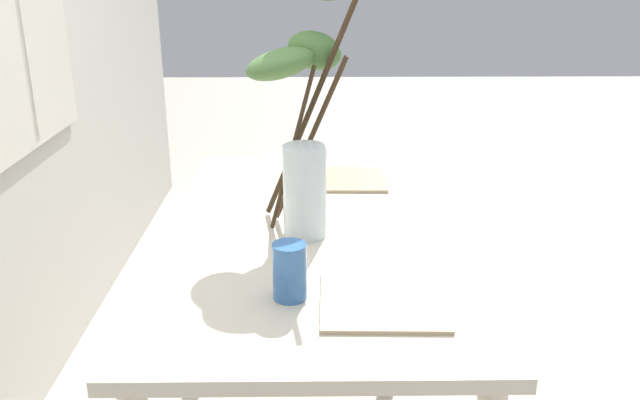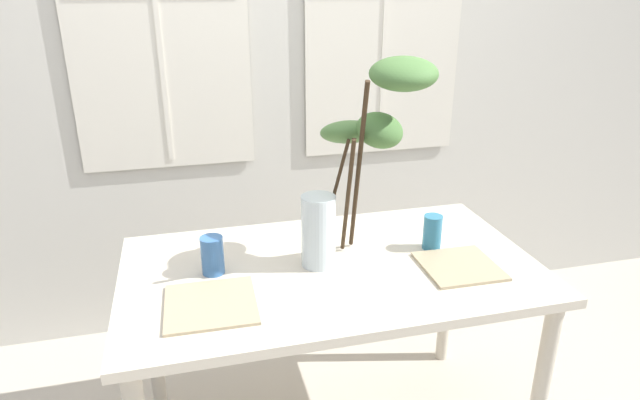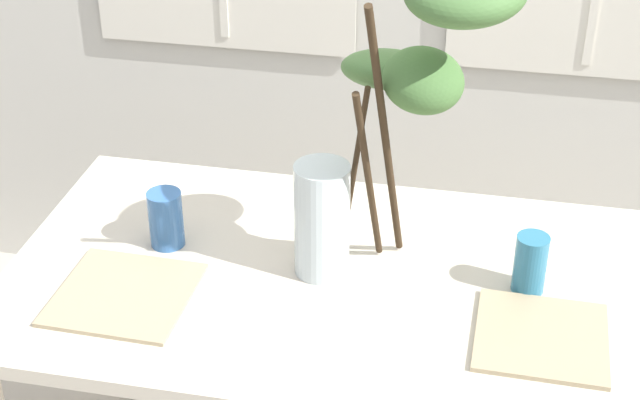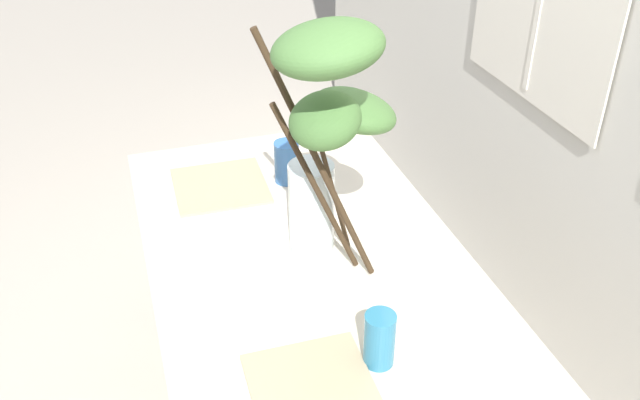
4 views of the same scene
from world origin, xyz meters
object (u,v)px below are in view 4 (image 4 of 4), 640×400
object	(u,v)px
drinking_glass_blue_left	(287,162)
plate_square_right	(312,387)
vase_with_branches	(326,135)
drinking_glass_blue_right	(379,339)
dining_table	(309,287)
plate_square_left	(220,186)

from	to	relation	value
drinking_glass_blue_left	plate_square_right	distance (m)	0.85
vase_with_branches	drinking_glass_blue_right	bearing A→B (deg)	4.45
dining_table	drinking_glass_blue_right	bearing A→B (deg)	5.32
drinking_glass_blue_left	plate_square_left	bearing A→B (deg)	-96.60
dining_table	plate_square_right	bearing A→B (deg)	-16.19
drinking_glass_blue_left	dining_table	bearing A→B (deg)	-7.24
plate_square_left	drinking_glass_blue_left	bearing A→B (deg)	83.40
vase_with_branches	plate_square_left	xyz separation A→B (m)	(-0.52, -0.17, -0.40)
drinking_glass_blue_right	plate_square_right	bearing A→B (deg)	-79.17
drinking_glass_blue_right	drinking_glass_blue_left	bearing A→B (deg)	178.98
dining_table	vase_with_branches	distance (m)	0.51
plate_square_right	plate_square_left	bearing A→B (deg)	-177.88
drinking_glass_blue_right	plate_square_right	distance (m)	0.17
plate_square_right	drinking_glass_blue_right	bearing A→B (deg)	100.83
dining_table	plate_square_right	xyz separation A→B (m)	(0.43, -0.12, 0.10)
dining_table	plate_square_left	xyz separation A→B (m)	(-0.43, -0.16, 0.10)
vase_with_branches	drinking_glass_blue_right	xyz separation A→B (m)	(0.30, 0.02, -0.34)
drinking_glass_blue_left	drinking_glass_blue_right	xyz separation A→B (m)	(0.80, -0.01, -0.00)
vase_with_branches	drinking_glass_blue_right	distance (m)	0.46
drinking_glass_blue_left	plate_square_left	size ratio (longest dim) A/B	0.48
vase_with_branches	plate_square_left	bearing A→B (deg)	-162.12
drinking_glass_blue_left	plate_square_right	bearing A→B (deg)	-11.92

